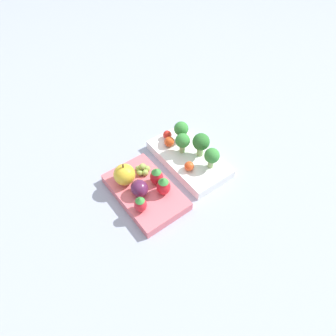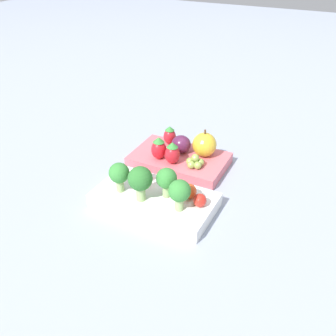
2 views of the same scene
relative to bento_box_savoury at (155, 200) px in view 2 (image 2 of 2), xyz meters
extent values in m
plane|color=#939EB2|center=(0.01, -0.07, -0.01)|extent=(4.00, 4.00, 0.00)
cube|color=white|center=(0.00, 0.00, 0.00)|extent=(0.20, 0.11, 0.02)
cube|color=#DB6670|center=(0.02, -0.14, 0.00)|extent=(0.18, 0.12, 0.02)
cylinder|color=#93B770|center=(0.06, 0.02, 0.02)|extent=(0.01, 0.01, 0.02)
sphere|color=#388438|center=(0.06, 0.02, 0.05)|extent=(0.03, 0.03, 0.03)
cylinder|color=#93B770|center=(-0.02, 0.00, 0.02)|extent=(0.01, 0.01, 0.02)
sphere|color=#388438|center=(-0.02, 0.00, 0.05)|extent=(0.03, 0.03, 0.03)
cylinder|color=#93B770|center=(0.02, 0.02, 0.02)|extent=(0.02, 0.02, 0.02)
sphere|color=#2D702D|center=(0.02, 0.02, 0.05)|extent=(0.04, 0.04, 0.04)
cylinder|color=#93B770|center=(-0.05, 0.02, 0.02)|extent=(0.01, 0.01, 0.02)
sphere|color=#388438|center=(-0.05, 0.02, 0.05)|extent=(0.03, 0.03, 0.03)
sphere|color=#DB4C1E|center=(0.03, -0.03, 0.02)|extent=(0.02, 0.02, 0.02)
sphere|color=red|center=(-0.08, -0.01, 0.02)|extent=(0.02, 0.02, 0.02)
sphere|color=#DB4C1E|center=(-0.05, -0.02, 0.02)|extent=(0.03, 0.03, 0.03)
sphere|color=gold|center=(-0.02, -0.16, 0.03)|extent=(0.05, 0.05, 0.05)
cylinder|color=brown|center=(-0.02, -0.16, 0.06)|extent=(0.00, 0.00, 0.01)
ellipsoid|color=red|center=(0.05, -0.11, 0.03)|extent=(0.03, 0.03, 0.04)
cone|color=#388438|center=(0.05, -0.11, 0.05)|extent=(0.02, 0.02, 0.01)
ellipsoid|color=red|center=(0.02, -0.11, 0.03)|extent=(0.03, 0.03, 0.04)
cone|color=#388438|center=(0.02, -0.11, 0.05)|extent=(0.02, 0.02, 0.01)
ellipsoid|color=red|center=(0.06, -0.17, 0.03)|extent=(0.03, 0.03, 0.03)
cone|color=#388438|center=(0.06, -0.17, 0.04)|extent=(0.02, 0.02, 0.01)
ellipsoid|color=#511E42|center=(0.03, -0.15, 0.03)|extent=(0.04, 0.04, 0.03)
sphere|color=#8EA84C|center=(-0.01, -0.11, 0.02)|extent=(0.01, 0.01, 0.01)
sphere|color=#8EA84C|center=(-0.02, -0.11, 0.02)|extent=(0.01, 0.01, 0.01)
sphere|color=#8EA84C|center=(-0.03, -0.11, 0.02)|extent=(0.01, 0.01, 0.01)
sphere|color=#8EA84C|center=(-0.03, -0.12, 0.02)|extent=(0.01, 0.01, 0.01)
sphere|color=#8EA84C|center=(-0.02, -0.12, 0.02)|extent=(0.01, 0.01, 0.01)
sphere|color=#8EA84C|center=(-0.02, -0.11, 0.03)|extent=(0.01, 0.01, 0.01)
camera|label=1|loc=(0.37, -0.33, 0.52)|focal=32.00mm
camera|label=2|loc=(-0.25, 0.43, 0.38)|focal=40.00mm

